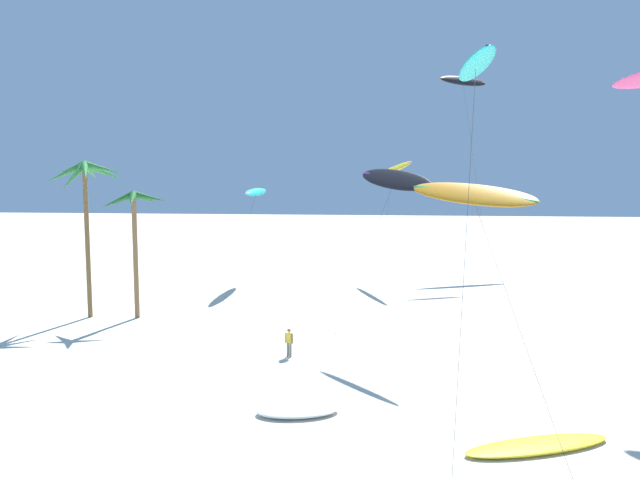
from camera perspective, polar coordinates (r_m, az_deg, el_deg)
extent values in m
cylinder|color=brown|center=(47.17, -20.68, -0.15)|extent=(0.33, 0.33, 10.99)
cone|color=#33843D|center=(46.33, -19.41, 6.22)|extent=(2.84, 0.58, 1.16)
cone|color=#33843D|center=(47.30, -19.40, 5.95)|extent=(2.41, 2.32, 1.57)
cone|color=#33843D|center=(48.16, -20.43, 5.95)|extent=(0.99, 2.85, 1.50)
cone|color=#33843D|center=(48.01, -21.91, 6.13)|extent=(2.80, 1.73, 1.12)
cone|color=#33843D|center=(46.92, -22.44, 5.73)|extent=(2.69, 1.78, 1.72)
cone|color=#33843D|center=(46.06, -21.77, 5.49)|extent=(1.08, 2.63, 2.10)
cone|color=#33843D|center=(45.62, -20.87, 5.94)|extent=(1.82, 2.73, 1.50)
cylinder|color=olive|center=(45.93, -16.67, -1.49)|extent=(0.34, 0.34, 8.89)
cone|color=#23662D|center=(45.35, -15.45, 3.79)|extent=(2.41, 0.95, 1.03)
cone|color=#23662D|center=(46.40, -15.90, 3.73)|extent=(1.33, 2.40, 1.16)
cone|color=#23662D|center=(46.46, -17.67, 3.71)|extent=(2.33, 1.62, 1.11)
cone|color=#23662D|center=(45.46, -18.14, 3.48)|extent=(2.28, 1.67, 1.37)
cone|color=#23662D|center=(44.50, -16.96, 3.61)|extent=(1.24, 2.41, 1.17)
ellipsoid|color=#19B2B7|center=(57.87, -5.89, 4.44)|extent=(1.06, 8.50, 1.02)
ellipsoid|color=#EA5193|center=(57.87, -5.89, 4.48)|extent=(0.42, 8.66, 0.58)
cylinder|color=#4C4C51|center=(53.92, -7.30, -0.36)|extent=(0.92, 8.96, 8.59)
ellipsoid|color=black|center=(36.53, 6.92, 5.57)|extent=(4.88, 5.70, 1.94)
ellipsoid|color=purple|center=(36.53, 6.92, 5.62)|extent=(4.30, 5.40, 1.20)
cylinder|color=#4C4C51|center=(34.62, 3.72, -2.78)|extent=(3.81, 4.73, 9.94)
ellipsoid|color=orange|center=(25.45, 13.85, 4.14)|extent=(5.22, 4.25, 1.42)
ellipsoid|color=green|center=(25.45, 13.86, 4.19)|extent=(4.80, 3.68, 0.87)
cylinder|color=#4C4C51|center=(23.12, 18.05, -8.17)|extent=(2.77, 6.58, 9.46)
ellipsoid|color=#19B2B7|center=(22.56, 14.20, 15.33)|extent=(1.44, 6.88, 0.66)
ellipsoid|color=black|center=(22.57, 14.20, 15.40)|extent=(0.69, 6.98, 0.36)
cylinder|color=#4C4C51|center=(20.79, 13.13, -3.32)|extent=(0.90, 3.41, 13.92)
ellipsoid|color=yellow|center=(59.81, 6.90, 6.53)|extent=(3.84, 7.06, 2.08)
ellipsoid|color=#EA5193|center=(59.81, 6.90, 6.56)|extent=(3.36, 6.87, 1.50)
cylinder|color=#4C4C51|center=(58.99, 6.00, 1.26)|extent=(1.75, 2.05, 10.73)
ellipsoid|color=purple|center=(63.54, 13.79, 3.64)|extent=(8.78, 4.04, 2.45)
ellipsoid|color=#19B2B7|center=(63.54, 13.79, 3.67)|extent=(8.74, 3.25, 1.93)
cylinder|color=#4C4C51|center=(62.81, 14.09, 0.00)|extent=(0.59, 2.15, 7.68)
ellipsoid|color=black|center=(67.24, 13.07, 14.11)|extent=(5.14, 2.91, 1.58)
ellipsoid|color=orange|center=(67.25, 13.07, 14.14)|extent=(5.03, 2.29, 0.82)
cylinder|color=#4C4C51|center=(62.15, 14.19, 5.52)|extent=(1.86, 9.15, 19.76)
ellipsoid|color=yellow|center=(25.84, 19.43, -17.45)|extent=(6.17, 3.60, 0.26)
ellipsoid|color=black|center=(25.84, 19.43, -17.40)|extent=(3.00, 2.17, 0.15)
ellipsoid|color=white|center=(27.65, -2.07, -15.41)|extent=(3.90, 2.59, 0.33)
ellipsoid|color=green|center=(27.64, -2.07, -15.37)|extent=(1.92, 1.87, 0.20)
cylinder|color=slate|center=(35.48, -2.75, -10.09)|extent=(0.14, 0.14, 0.84)
cylinder|color=slate|center=(35.55, -2.99, -10.06)|extent=(0.14, 0.14, 0.84)
cube|color=yellow|center=(35.32, -2.87, -8.99)|extent=(0.35, 0.28, 0.56)
cylinder|color=#9E7051|center=(35.24, -2.56, -9.09)|extent=(0.09, 0.09, 0.56)
cylinder|color=#9E7051|center=(35.43, -3.18, -9.01)|extent=(0.09, 0.09, 0.56)
sphere|color=#9E7051|center=(35.22, -2.88, -8.34)|extent=(0.21, 0.21, 0.21)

